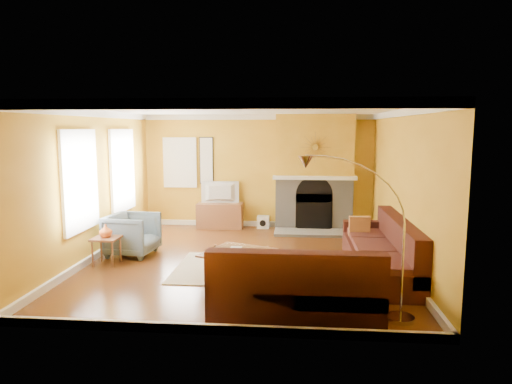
# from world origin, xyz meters

# --- Properties ---
(floor) EXTENTS (5.50, 6.00, 0.02)m
(floor) POSITION_xyz_m (0.00, 0.00, -0.01)
(floor) COLOR brown
(floor) RESTS_ON ground
(ceiling) EXTENTS (5.50, 6.00, 0.02)m
(ceiling) POSITION_xyz_m (0.00, 0.00, 2.71)
(ceiling) COLOR white
(ceiling) RESTS_ON ground
(wall_back) EXTENTS (5.50, 0.02, 2.70)m
(wall_back) POSITION_xyz_m (0.00, 3.01, 1.35)
(wall_back) COLOR gold
(wall_back) RESTS_ON ground
(wall_front) EXTENTS (5.50, 0.02, 2.70)m
(wall_front) POSITION_xyz_m (0.00, -3.01, 1.35)
(wall_front) COLOR gold
(wall_front) RESTS_ON ground
(wall_left) EXTENTS (0.02, 6.00, 2.70)m
(wall_left) POSITION_xyz_m (-2.76, 0.00, 1.35)
(wall_left) COLOR gold
(wall_left) RESTS_ON ground
(wall_right) EXTENTS (0.02, 6.00, 2.70)m
(wall_right) POSITION_xyz_m (2.76, 0.00, 1.35)
(wall_right) COLOR gold
(wall_right) RESTS_ON ground
(baseboard) EXTENTS (5.50, 6.00, 0.12)m
(baseboard) POSITION_xyz_m (0.00, 0.00, 0.06)
(baseboard) COLOR white
(baseboard) RESTS_ON floor
(crown_molding) EXTENTS (5.50, 6.00, 0.12)m
(crown_molding) POSITION_xyz_m (0.00, 0.00, 2.64)
(crown_molding) COLOR white
(crown_molding) RESTS_ON ceiling
(window_left_near) EXTENTS (0.06, 1.22, 1.72)m
(window_left_near) POSITION_xyz_m (-2.72, 1.30, 1.50)
(window_left_near) COLOR white
(window_left_near) RESTS_ON wall_left
(window_left_far) EXTENTS (0.06, 1.22, 1.72)m
(window_left_far) POSITION_xyz_m (-2.72, -0.60, 1.50)
(window_left_far) COLOR white
(window_left_far) RESTS_ON wall_left
(window_back) EXTENTS (0.82, 0.06, 1.22)m
(window_back) POSITION_xyz_m (-1.90, 2.96, 1.55)
(window_back) COLOR white
(window_back) RESTS_ON wall_back
(wall_art) EXTENTS (0.34, 0.04, 1.14)m
(wall_art) POSITION_xyz_m (-1.25, 2.97, 1.60)
(wall_art) COLOR white
(wall_art) RESTS_ON wall_back
(fireplace) EXTENTS (1.80, 0.40, 2.70)m
(fireplace) POSITION_xyz_m (1.35, 2.80, 1.35)
(fireplace) COLOR gray
(fireplace) RESTS_ON floor
(mantel) EXTENTS (1.92, 0.22, 0.08)m
(mantel) POSITION_xyz_m (1.35, 2.56, 1.25)
(mantel) COLOR white
(mantel) RESTS_ON fireplace
(hearth) EXTENTS (1.80, 0.70, 0.06)m
(hearth) POSITION_xyz_m (1.35, 2.25, 0.03)
(hearth) COLOR gray
(hearth) RESTS_ON floor
(sunburst) EXTENTS (0.70, 0.04, 0.70)m
(sunburst) POSITION_xyz_m (1.35, 2.57, 1.95)
(sunburst) COLOR olive
(sunburst) RESTS_ON fireplace
(rug) EXTENTS (2.40, 1.80, 0.02)m
(rug) POSITION_xyz_m (0.10, -0.48, 0.01)
(rug) COLOR beige
(rug) RESTS_ON floor
(sectional_sofa) EXTENTS (2.92, 3.62, 0.90)m
(sectional_sofa) POSITION_xyz_m (1.29, -0.89, 0.45)
(sectional_sofa) COLOR #441C15
(sectional_sofa) RESTS_ON floor
(coffee_table) EXTENTS (1.30, 1.30, 0.40)m
(coffee_table) POSITION_xyz_m (0.00, -0.79, 0.20)
(coffee_table) COLOR white
(coffee_table) RESTS_ON floor
(media_console) EXTENTS (1.09, 0.49, 0.60)m
(media_console) POSITION_xyz_m (-0.89, 2.73, 0.30)
(media_console) COLOR brown
(media_console) RESTS_ON floor
(tv) EXTENTS (0.91, 0.20, 0.52)m
(tv) POSITION_xyz_m (-0.89, 2.73, 0.86)
(tv) COLOR black
(tv) RESTS_ON media_console
(subwoofer) EXTENTS (0.28, 0.28, 0.28)m
(subwoofer) POSITION_xyz_m (0.15, 2.80, 0.14)
(subwoofer) COLOR white
(subwoofer) RESTS_ON floor
(armchair) EXTENTS (0.96, 0.94, 0.79)m
(armchair) POSITION_xyz_m (-2.14, 0.21, 0.40)
(armchair) COLOR slate
(armchair) RESTS_ON floor
(side_table) EXTENTS (0.45, 0.45, 0.49)m
(side_table) POSITION_xyz_m (-2.37, -0.43, 0.24)
(side_table) COLOR brown
(side_table) RESTS_ON floor
(vase) EXTENTS (0.25, 0.25, 0.23)m
(vase) POSITION_xyz_m (-2.37, -0.43, 0.61)
(vase) COLOR orange
(vase) RESTS_ON side_table
(book) EXTENTS (0.20, 0.27, 0.03)m
(book) POSITION_xyz_m (-0.15, -0.69, 0.41)
(book) COLOR white
(book) RESTS_ON coffee_table
(arc_lamp) EXTENTS (1.31, 0.36, 2.04)m
(arc_lamp) POSITION_xyz_m (1.69, -2.40, 1.02)
(arc_lamp) COLOR silver
(arc_lamp) RESTS_ON floor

